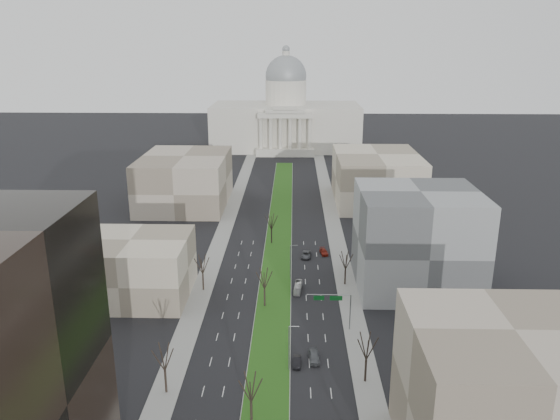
% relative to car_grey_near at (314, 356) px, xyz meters
% --- Properties ---
extents(ground, '(600.00, 600.00, 0.00)m').
position_rel_car_grey_near_xyz_m(ground, '(-8.41, 61.50, -0.84)').
color(ground, black).
rests_on(ground, ground).
extents(median, '(8.00, 222.03, 0.20)m').
position_rel_car_grey_near_xyz_m(median, '(-8.41, 60.49, -0.74)').
color(median, '#999993').
rests_on(median, ground).
extents(sidewalk_left, '(5.00, 330.00, 0.15)m').
position_rel_car_grey_near_xyz_m(sidewalk_left, '(-25.91, 36.50, -0.77)').
color(sidewalk_left, gray).
rests_on(sidewalk_left, ground).
extents(sidewalk_right, '(5.00, 330.00, 0.15)m').
position_rel_car_grey_near_xyz_m(sidewalk_right, '(9.09, 36.50, -0.77)').
color(sidewalk_right, gray).
rests_on(sidewalk_right, ground).
extents(capitol, '(80.00, 46.00, 55.00)m').
position_rel_car_grey_near_xyz_m(capitol, '(-8.41, 211.08, 15.46)').
color(capitol, beige).
rests_on(capitol, ground).
extents(building_beige_left, '(26.00, 22.00, 14.00)m').
position_rel_car_grey_near_xyz_m(building_beige_left, '(-41.41, 26.50, 6.16)').
color(building_beige_left, gray).
rests_on(building_beige_left, ground).
extents(building_tan_right, '(26.00, 24.00, 22.00)m').
position_rel_car_grey_near_xyz_m(building_tan_right, '(24.59, -26.50, 10.16)').
color(building_tan_right, gray).
rests_on(building_tan_right, ground).
extents(building_grey_right, '(28.00, 26.00, 24.00)m').
position_rel_car_grey_near_xyz_m(building_grey_right, '(25.59, 33.50, 11.16)').
color(building_grey_right, '#595B5D').
rests_on(building_grey_right, ground).
extents(building_far_left, '(30.00, 40.00, 18.00)m').
position_rel_car_grey_near_xyz_m(building_far_left, '(-43.41, 101.50, 8.16)').
color(building_far_left, gray).
rests_on(building_far_left, ground).
extents(building_far_right, '(30.00, 40.00, 18.00)m').
position_rel_car_grey_near_xyz_m(building_far_right, '(26.59, 106.50, 8.16)').
color(building_far_right, gray).
rests_on(building_far_right, ground).
extents(tree_left_mid, '(5.40, 5.40, 9.72)m').
position_rel_car_grey_near_xyz_m(tree_left_mid, '(-25.61, -10.50, 6.15)').
color(tree_left_mid, black).
rests_on(tree_left_mid, ground).
extents(tree_left_far, '(5.28, 5.28, 9.50)m').
position_rel_car_grey_near_xyz_m(tree_left_far, '(-25.61, 29.50, 6.00)').
color(tree_left_far, black).
rests_on(tree_left_far, ground).
extents(tree_right_mid, '(5.52, 5.52, 9.94)m').
position_rel_car_grey_near_xyz_m(tree_right_mid, '(8.79, -6.50, 6.31)').
color(tree_right_mid, black).
rests_on(tree_right_mid, ground).
extents(tree_right_far, '(5.04, 5.04, 9.07)m').
position_rel_car_grey_near_xyz_m(tree_right_far, '(8.79, 33.50, 5.69)').
color(tree_right_far, black).
rests_on(tree_right_far, ground).
extents(tree_median_a, '(5.40, 5.40, 9.72)m').
position_rel_car_grey_near_xyz_m(tree_median_a, '(-10.41, -18.50, 6.15)').
color(tree_median_a, black).
rests_on(tree_median_a, ground).
extents(tree_median_b, '(5.40, 5.40, 9.72)m').
position_rel_car_grey_near_xyz_m(tree_median_b, '(-10.41, 21.50, 6.15)').
color(tree_median_b, black).
rests_on(tree_median_b, ground).
extents(tree_median_c, '(5.40, 5.40, 9.72)m').
position_rel_car_grey_near_xyz_m(tree_median_c, '(-10.41, 61.50, 6.15)').
color(tree_median_c, black).
rests_on(tree_median_c, ground).
extents(streetlamp_median_b, '(1.90, 0.20, 9.16)m').
position_rel_car_grey_near_xyz_m(streetlamp_median_b, '(-4.65, -3.50, 3.96)').
color(streetlamp_median_b, gray).
rests_on(streetlamp_median_b, ground).
extents(streetlamp_median_c, '(1.90, 0.20, 9.16)m').
position_rel_car_grey_near_xyz_m(streetlamp_median_c, '(-4.65, 36.50, 3.96)').
color(streetlamp_median_c, gray).
rests_on(streetlamp_median_c, ground).
extents(mast_arm_signs, '(9.12, 0.24, 8.09)m').
position_rel_car_grey_near_xyz_m(mast_arm_signs, '(5.08, 11.53, 5.26)').
color(mast_arm_signs, gray).
rests_on(mast_arm_signs, ground).
extents(car_grey_near, '(2.38, 5.10, 1.69)m').
position_rel_car_grey_near_xyz_m(car_grey_near, '(0.00, 0.00, 0.00)').
color(car_grey_near, '#53565B').
rests_on(car_grey_near, ground).
extents(car_black, '(1.65, 4.20, 1.36)m').
position_rel_car_grey_near_xyz_m(car_black, '(-3.21, -1.56, -0.16)').
color(car_black, black).
rests_on(car_black, ground).
extents(car_red, '(2.63, 4.94, 1.36)m').
position_rel_car_grey_near_xyz_m(car_red, '(4.62, 53.45, -0.16)').
color(car_red, maroon).
rests_on(car_red, ground).
extents(car_grey_far, '(3.04, 5.59, 1.49)m').
position_rel_car_grey_near_xyz_m(car_grey_far, '(-0.35, 51.04, -0.10)').
color(car_grey_far, '#4C4E54').
rests_on(car_grey_far, ground).
extents(box_van, '(2.20, 6.76, 1.85)m').
position_rel_car_grey_near_xyz_m(box_van, '(-2.83, 29.59, 0.08)').
color(box_van, silver).
rests_on(box_van, ground).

